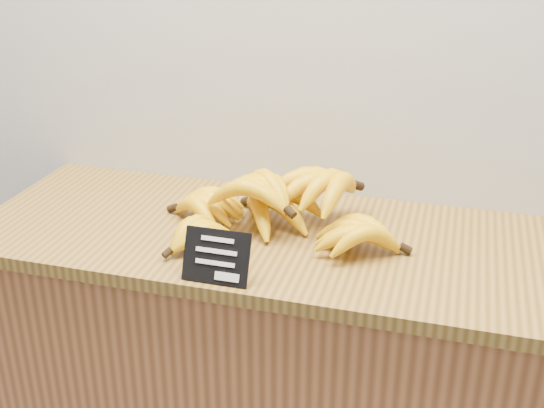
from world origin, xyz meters
The scene contains 4 objects.
counter centered at (0.18, 2.75, 0.45)m, with size 1.39×0.50×0.90m, color #A86536.
counter_top centered at (0.18, 2.75, 0.92)m, with size 1.37×0.54×0.03m, color olive.
chalkboard_sign centered at (0.12, 2.52, 0.98)m, with size 0.13×0.01×0.11m, color black.
banana_pile centered at (0.18, 2.76, 0.99)m, with size 0.57×0.37×0.13m.
Camera 1 is at (0.54, 1.44, 1.61)m, focal length 45.00 mm.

